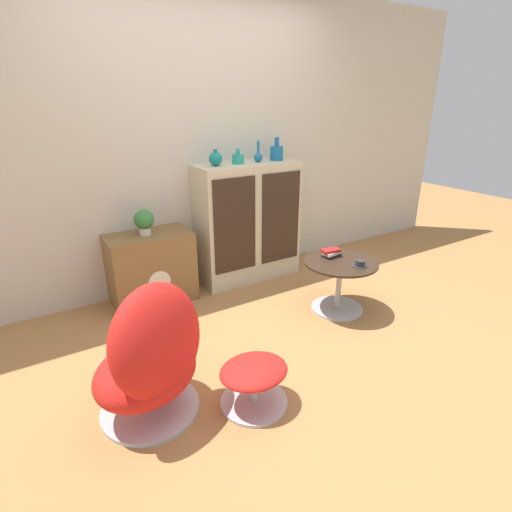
{
  "coord_description": "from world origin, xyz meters",
  "views": [
    {
      "loc": [
        -1.48,
        -1.94,
        1.67
      ],
      "look_at": [
        0.0,
        0.47,
        0.55
      ],
      "focal_mm": 28.0,
      "sensor_mm": 36.0,
      "label": 1
    }
  ],
  "objects_px": {
    "tv_console": "(151,268)",
    "coffee_table": "(339,280)",
    "egg_chair": "(152,358)",
    "ottoman": "(254,377)",
    "vase_inner_right": "(258,156)",
    "book_stack": "(331,253)",
    "vase_rightmost": "(277,152)",
    "teacup": "(360,264)",
    "sideboard": "(248,222)",
    "vase_leftmost": "(215,159)",
    "potted_plant": "(144,221)",
    "vase_inner_left": "(238,159)"
  },
  "relations": [
    {
      "from": "ottoman",
      "to": "teacup",
      "type": "bearing_deg",
      "value": 19.27
    },
    {
      "from": "ottoman",
      "to": "vase_leftmost",
      "type": "relative_size",
      "value": 2.86
    },
    {
      "from": "vase_rightmost",
      "to": "ottoman",
      "type": "bearing_deg",
      "value": -127.53
    },
    {
      "from": "vase_leftmost",
      "to": "vase_rightmost",
      "type": "xyz_separation_m",
      "value": [
        0.64,
        -0.0,
        0.01
      ]
    },
    {
      "from": "ottoman",
      "to": "vase_inner_left",
      "type": "bearing_deg",
      "value": 63.22
    },
    {
      "from": "egg_chair",
      "to": "sideboard",
      "type": "bearing_deg",
      "value": 44.11
    },
    {
      "from": "tv_console",
      "to": "vase_inner_right",
      "type": "relative_size",
      "value": 3.68
    },
    {
      "from": "tv_console",
      "to": "coffee_table",
      "type": "bearing_deg",
      "value": -37.91
    },
    {
      "from": "tv_console",
      "to": "vase_inner_right",
      "type": "bearing_deg",
      "value": 0.38
    },
    {
      "from": "egg_chair",
      "to": "vase_rightmost",
      "type": "distance_m",
      "value": 2.34
    },
    {
      "from": "sideboard",
      "to": "book_stack",
      "type": "xyz_separation_m",
      "value": [
        0.29,
        -0.87,
        -0.09
      ]
    },
    {
      "from": "vase_inner_left",
      "to": "vase_leftmost",
      "type": "bearing_deg",
      "value": 180.0
    },
    {
      "from": "tv_console",
      "to": "coffee_table",
      "type": "distance_m",
      "value": 1.6
    },
    {
      "from": "ottoman",
      "to": "vase_inner_right",
      "type": "height_order",
      "value": "vase_inner_right"
    },
    {
      "from": "ottoman",
      "to": "vase_leftmost",
      "type": "height_order",
      "value": "vase_leftmost"
    },
    {
      "from": "vase_leftmost",
      "to": "vase_inner_left",
      "type": "relative_size",
      "value": 1.06
    },
    {
      "from": "coffee_table",
      "to": "vase_rightmost",
      "type": "height_order",
      "value": "vase_rightmost"
    },
    {
      "from": "tv_console",
      "to": "potted_plant",
      "type": "xyz_separation_m",
      "value": [
        -0.02,
        0.0,
        0.43
      ]
    },
    {
      "from": "coffee_table",
      "to": "vase_leftmost",
      "type": "relative_size",
      "value": 4.26
    },
    {
      "from": "vase_rightmost",
      "to": "vase_leftmost",
      "type": "bearing_deg",
      "value": 180.0
    },
    {
      "from": "egg_chair",
      "to": "vase_inner_right",
      "type": "distance_m",
      "value": 2.19
    },
    {
      "from": "vase_leftmost",
      "to": "vase_inner_right",
      "type": "xyz_separation_m",
      "value": [
        0.43,
        0.0,
        -0.01
      ]
    },
    {
      "from": "sideboard",
      "to": "vase_inner_left",
      "type": "relative_size",
      "value": 8.41
    },
    {
      "from": "tv_console",
      "to": "vase_leftmost",
      "type": "xyz_separation_m",
      "value": [
        0.65,
        0.01,
        0.88
      ]
    },
    {
      "from": "teacup",
      "to": "sideboard",
      "type": "bearing_deg",
      "value": 106.71
    },
    {
      "from": "sideboard",
      "to": "vase_leftmost",
      "type": "relative_size",
      "value": 7.95
    },
    {
      "from": "ottoman",
      "to": "vase_inner_right",
      "type": "bearing_deg",
      "value": 57.4
    },
    {
      "from": "ottoman",
      "to": "teacup",
      "type": "distance_m",
      "value": 1.34
    },
    {
      "from": "vase_inner_left",
      "to": "vase_rightmost",
      "type": "bearing_deg",
      "value": 0.0
    },
    {
      "from": "egg_chair",
      "to": "vase_inner_right",
      "type": "xyz_separation_m",
      "value": [
        1.52,
        1.36,
        0.8
      ]
    },
    {
      "from": "vase_inner_left",
      "to": "vase_inner_right",
      "type": "bearing_deg",
      "value": 0.0
    },
    {
      "from": "sideboard",
      "to": "tv_console",
      "type": "relative_size",
      "value": 1.61
    },
    {
      "from": "tv_console",
      "to": "teacup",
      "type": "relative_size",
      "value": 5.88
    },
    {
      "from": "teacup",
      "to": "tv_console",
      "type": "bearing_deg",
      "value": 139.06
    },
    {
      "from": "vase_inner_left",
      "to": "potted_plant",
      "type": "bearing_deg",
      "value": -179.56
    },
    {
      "from": "vase_inner_right",
      "to": "vase_leftmost",
      "type": "bearing_deg",
      "value": -180.0
    },
    {
      "from": "vase_leftmost",
      "to": "teacup",
      "type": "relative_size",
      "value": 1.19
    },
    {
      "from": "egg_chair",
      "to": "vase_rightmost",
      "type": "height_order",
      "value": "vase_rightmost"
    },
    {
      "from": "vase_leftmost",
      "to": "potted_plant",
      "type": "bearing_deg",
      "value": -179.42
    },
    {
      "from": "sideboard",
      "to": "coffee_table",
      "type": "distance_m",
      "value": 1.07
    },
    {
      "from": "egg_chair",
      "to": "vase_rightmost",
      "type": "bearing_deg",
      "value": 38.32
    },
    {
      "from": "sideboard",
      "to": "book_stack",
      "type": "bearing_deg",
      "value": -71.38
    },
    {
      "from": "ottoman",
      "to": "book_stack",
      "type": "height_order",
      "value": "book_stack"
    },
    {
      "from": "potted_plant",
      "to": "teacup",
      "type": "bearing_deg",
      "value": -40.53
    },
    {
      "from": "sideboard",
      "to": "vase_leftmost",
      "type": "height_order",
      "value": "vase_leftmost"
    },
    {
      "from": "egg_chair",
      "to": "ottoman",
      "type": "bearing_deg",
      "value": -23.65
    },
    {
      "from": "coffee_table",
      "to": "vase_rightmost",
      "type": "relative_size",
      "value": 2.85
    },
    {
      "from": "vase_leftmost",
      "to": "vase_inner_right",
      "type": "bearing_deg",
      "value": 0.0
    },
    {
      "from": "coffee_table",
      "to": "book_stack",
      "type": "xyz_separation_m",
      "value": [
        0.0,
        0.12,
        0.2
      ]
    },
    {
      "from": "vase_inner_right",
      "to": "book_stack",
      "type": "relative_size",
      "value": 1.1
    }
  ]
}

